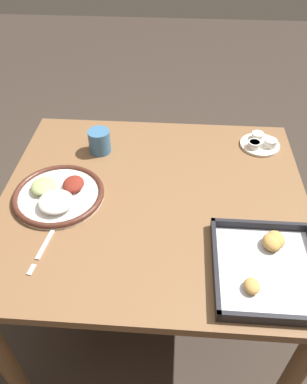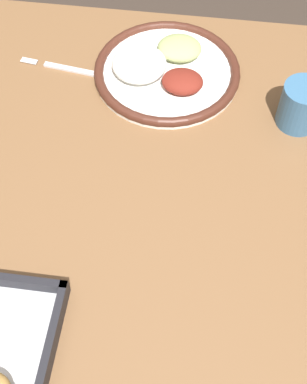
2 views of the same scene
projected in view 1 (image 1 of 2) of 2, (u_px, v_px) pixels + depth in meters
ground_plane at (154, 309)px, 1.72m from camera, size 8.00×8.00×0.00m
dining_table at (154, 220)px, 1.31m from camera, size 0.91×1.02×0.71m
dinner_plate at (58, 195)px, 1.23m from camera, size 0.30×0.30×0.05m
fork at (47, 241)px, 1.10m from camera, size 0.22×0.04×0.00m
saucer_plate at (260, 143)px, 1.44m from camera, size 0.15×0.15×0.04m
baking_tray at (268, 265)px, 1.02m from camera, size 0.32×0.29×0.04m
drinking_cup at (99, 141)px, 1.40m from camera, size 0.08×0.08×0.09m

